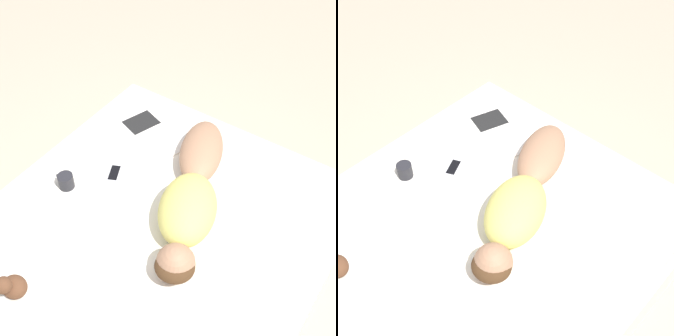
{
  "view_description": "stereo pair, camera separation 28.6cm",
  "coord_description": "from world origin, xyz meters",
  "views": [
    {
      "loc": [
        -0.97,
        1.29,
        2.63
      ],
      "look_at": [
        0.15,
        -0.35,
        0.57
      ],
      "focal_mm": 50.0,
      "sensor_mm": 36.0,
      "label": 1
    },
    {
      "loc": [
        -1.2,
        1.11,
        2.63
      ],
      "look_at": [
        0.15,
        -0.35,
        0.57
      ],
      "focal_mm": 50.0,
      "sensor_mm": 36.0,
      "label": 2
    }
  ],
  "objects": [
    {
      "name": "open_magazine",
      "position": [
        0.46,
        -0.6,
        0.52
      ],
      "size": [
        0.6,
        0.47,
        0.01
      ],
      "rotation": [
        0.0,
        0.0,
        -0.34
      ],
      "color": "silver",
      "rests_on": "bed"
    },
    {
      "name": "coffee_mug",
      "position": [
        0.6,
        0.08,
        0.57
      ],
      "size": [
        0.13,
        0.09,
        0.09
      ],
      "color": "#232328",
      "rests_on": "bed"
    },
    {
      "name": "ground_plane",
      "position": [
        0.0,
        0.0,
        0.0
      ],
      "size": [
        12.0,
        12.0,
        0.0
      ],
      "primitive_type": "plane",
      "color": "#B7A88E"
    },
    {
      "name": "cell_phone",
      "position": [
        0.43,
        -0.16,
        0.52
      ],
      "size": [
        0.12,
        0.16,
        0.01
      ],
      "rotation": [
        0.0,
        0.0,
        0.44
      ],
      "color": "silver",
      "rests_on": "bed"
    },
    {
      "name": "bed",
      "position": [
        0.0,
        0.0,
        0.26
      ],
      "size": [
        1.86,
        2.01,
        0.52
      ],
      "color": "beige",
      "rests_on": "ground_plane"
    },
    {
      "name": "person",
      "position": [
        -0.11,
        -0.2,
        0.62
      ],
      "size": [
        0.69,
        1.23,
        0.23
      ],
      "rotation": [
        0.0,
        0.0,
        0.4
      ],
      "color": "#A37556",
      "rests_on": "bed"
    }
  ]
}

